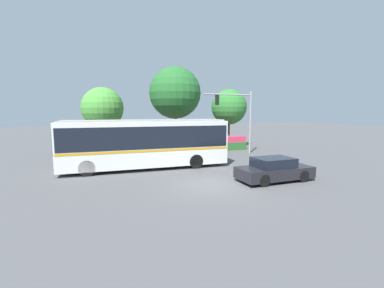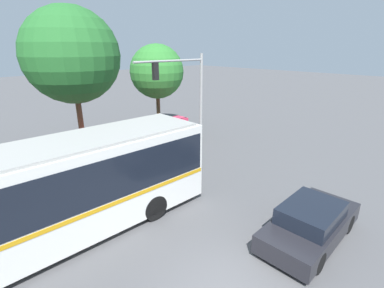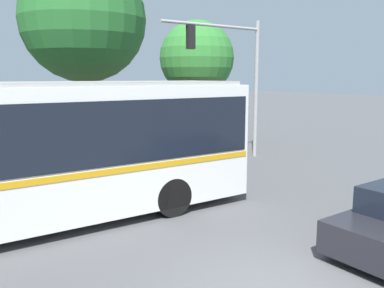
{
  "view_description": "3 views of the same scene",
  "coord_description": "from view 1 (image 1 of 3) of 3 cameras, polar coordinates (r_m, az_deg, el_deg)",
  "views": [
    {
      "loc": [
        -5.64,
        -12.49,
        3.92
      ],
      "look_at": [
        0.87,
        5.57,
        1.55
      ],
      "focal_mm": 24.06,
      "sensor_mm": 36.0,
      "label": 1
    },
    {
      "loc": [
        -4.71,
        -3.42,
        6.25
      ],
      "look_at": [
        3.94,
        5.48,
        1.9
      ],
      "focal_mm": 26.0,
      "sensor_mm": 36.0,
      "label": 2
    },
    {
      "loc": [
        -4.65,
        -4.28,
        3.52
      ],
      "look_at": [
        2.79,
        6.33,
        1.37
      ],
      "focal_mm": 37.84,
      "sensor_mm": 36.0,
      "label": 3
    }
  ],
  "objects": [
    {
      "name": "traffic_light_pole",
      "position": [
        24.59,
        10.48,
        6.87
      ],
      "size": [
        4.93,
        0.24,
        5.89
      ],
      "rotation": [
        0.0,
        0.0,
        3.14
      ],
      "color": "gray",
      "rests_on": "ground"
    },
    {
      "name": "street_tree_left",
      "position": [
        26.0,
        -19.21,
        7.51
      ],
      "size": [
        3.9,
        3.9,
        6.28
      ],
      "color": "brown",
      "rests_on": "ground"
    },
    {
      "name": "street_tree_right",
      "position": [
        29.54,
        8.19,
        8.1
      ],
      "size": [
        3.97,
        3.97,
        6.5
      ],
      "color": "brown",
      "rests_on": "ground"
    },
    {
      "name": "sedan_foreground",
      "position": [
        15.55,
        17.75,
        -5.47
      ],
      "size": [
        4.37,
        1.89,
        1.36
      ],
      "rotation": [
        0.0,
        0.0,
        0.02
      ],
      "color": "black",
      "rests_on": "ground"
    },
    {
      "name": "ground_plane",
      "position": [
        14.26,
        4.36,
        -8.94
      ],
      "size": [
        140.0,
        140.0,
        0.0
      ],
      "primitive_type": "plane",
      "color": "#4C4C4F"
    },
    {
      "name": "flowering_hedge",
      "position": [
        25.87,
        1.74,
        -0.15
      ],
      "size": [
        10.14,
        1.17,
        1.39
      ],
      "color": "#286028",
      "rests_on": "ground"
    },
    {
      "name": "city_bus",
      "position": [
        18.22,
        -10.15,
        0.68
      ],
      "size": [
        11.39,
        2.88,
        3.41
      ],
      "rotation": [
        0.0,
        0.0,
        3.12
      ],
      "color": "silver",
      "rests_on": "ground"
    },
    {
      "name": "street_tree_centre",
      "position": [
        25.62,
        -3.77,
        11.22
      ],
      "size": [
        5.03,
        5.03,
        8.32
      ],
      "color": "brown",
      "rests_on": "ground"
    }
  ]
}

